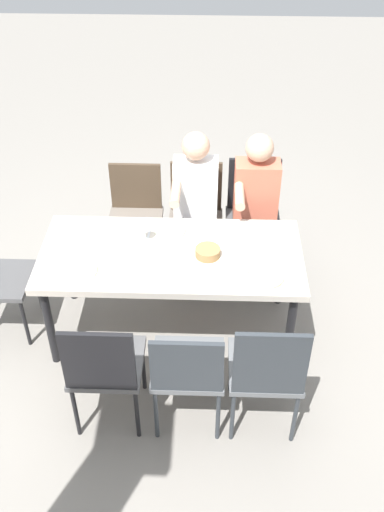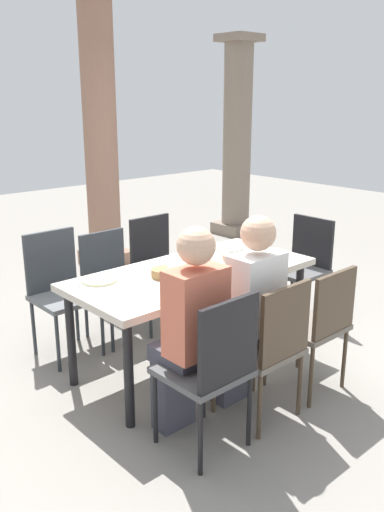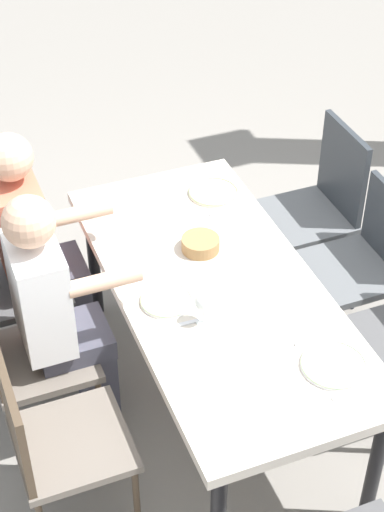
% 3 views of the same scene
% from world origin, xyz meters
% --- Properties ---
extents(ground_plane, '(16.00, 16.00, 0.00)m').
position_xyz_m(ground_plane, '(0.00, 0.00, 0.00)').
color(ground_plane, gray).
extents(dining_table, '(1.80, 0.83, 0.74)m').
position_xyz_m(dining_table, '(0.00, 0.00, 0.67)').
color(dining_table, beige).
rests_on(dining_table, ground).
extents(chair_west_north, '(0.44, 0.44, 0.96)m').
position_xyz_m(chair_west_north, '(-0.62, 0.84, 0.55)').
color(chair_west_north, '#5B5E61').
rests_on(chair_west_north, ground).
extents(chair_west_south, '(0.44, 0.44, 0.95)m').
position_xyz_m(chair_west_south, '(-0.62, -0.84, 0.54)').
color(chair_west_south, '#4F4F50').
rests_on(chair_west_south, ground).
extents(chair_mid_north, '(0.44, 0.44, 0.87)m').
position_xyz_m(chair_mid_north, '(-0.15, 0.83, 0.52)').
color(chair_mid_north, '#5B5E61').
rests_on(chair_mid_north, ground).
extents(chair_mid_south, '(0.44, 0.44, 0.91)m').
position_xyz_m(chair_mid_south, '(-0.15, -0.84, 0.52)').
color(chair_mid_south, '#6A6158').
rests_on(chair_mid_south, ground).
extents(chair_east_north, '(0.44, 0.44, 0.93)m').
position_xyz_m(chair_east_north, '(0.35, 0.84, 0.54)').
color(chair_east_north, '#4F4F50').
rests_on(chair_east_north, ground).
extents(chair_east_south, '(0.44, 0.44, 0.88)m').
position_xyz_m(chair_east_south, '(0.35, -0.83, 0.51)').
color(chair_east_south, '#6A6158').
rests_on(chair_east_south, ground).
extents(diner_woman_green, '(0.35, 0.50, 1.28)m').
position_xyz_m(diner_woman_green, '(-0.14, -0.66, 0.69)').
color(diner_woman_green, '#3F3F4C').
rests_on(diner_woman_green, ground).
extents(diner_man_white, '(0.35, 0.49, 1.29)m').
position_xyz_m(diner_man_white, '(-0.61, -0.64, 0.69)').
color(diner_man_white, '#3F3F4C').
rests_on(diner_man_white, ground).
extents(plate_0, '(0.24, 0.24, 0.02)m').
position_xyz_m(plate_0, '(-0.63, 0.24, 0.75)').
color(plate_0, silver).
rests_on(plate_0, dining_table).
extents(fork_0, '(0.04, 0.17, 0.01)m').
position_xyz_m(fork_0, '(-0.78, 0.24, 0.74)').
color(fork_0, silver).
rests_on(fork_0, dining_table).
extents(spoon_0, '(0.03, 0.17, 0.01)m').
position_xyz_m(spoon_0, '(-0.48, 0.24, 0.74)').
color(spoon_0, silver).
rests_on(spoon_0, dining_table).
extents(plate_1, '(0.22, 0.22, 0.02)m').
position_xyz_m(plate_1, '(0.02, -0.24, 0.75)').
color(plate_1, white).
rests_on(plate_1, dining_table).
extents(wine_glass_1, '(0.08, 0.08, 0.15)m').
position_xyz_m(wine_glass_1, '(0.19, -0.14, 0.85)').
color(wine_glass_1, white).
rests_on(wine_glass_1, dining_table).
extents(fork_1, '(0.02, 0.17, 0.01)m').
position_xyz_m(fork_1, '(-0.13, -0.24, 0.74)').
color(fork_1, silver).
rests_on(fork_1, dining_table).
extents(spoon_1, '(0.02, 0.17, 0.01)m').
position_xyz_m(spoon_1, '(0.17, -0.24, 0.74)').
color(spoon_1, silver).
rests_on(spoon_1, dining_table).
extents(plate_2, '(0.25, 0.25, 0.02)m').
position_xyz_m(plate_2, '(0.59, 0.23, 0.75)').
color(plate_2, white).
rests_on(plate_2, dining_table).
extents(fork_2, '(0.02, 0.17, 0.01)m').
position_xyz_m(fork_2, '(0.44, 0.23, 0.74)').
color(fork_2, silver).
rests_on(fork_2, dining_table).
extents(spoon_2, '(0.03, 0.17, 0.01)m').
position_xyz_m(spoon_2, '(0.74, 0.23, 0.74)').
color(spoon_2, silver).
rests_on(spoon_2, dining_table).
extents(bread_basket, '(0.17, 0.17, 0.06)m').
position_xyz_m(bread_basket, '(-0.25, 0.02, 0.77)').
color(bread_basket, '#9E7547').
rests_on(bread_basket, dining_table).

